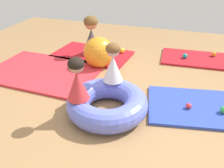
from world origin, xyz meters
name	(u,v)px	position (x,y,z in m)	size (l,w,h in m)	color
ground_plane	(116,113)	(0.00, 0.00, 0.00)	(8.00, 8.00, 0.00)	#9E7549
gym_mat_near_left	(194,59)	(0.93, 2.13, 0.02)	(1.22, 0.80, 0.04)	#B21923
gym_mat_far_left	(44,72)	(-1.55, 0.72, 0.02)	(1.86, 1.29, 0.04)	red
gym_mat_near_right	(192,107)	(0.95, 0.43, 0.02)	(1.17, 0.91, 0.04)	#2D47B7
gym_mat_far_right	(92,54)	(-1.04, 1.71, 0.02)	(1.51, 0.91, 0.04)	#B21923
inflatable_cushion	(107,103)	(-0.11, -0.03, 0.15)	(1.06, 1.06, 0.30)	#6070E5
child_in_white	(113,63)	(-0.15, 0.33, 0.56)	(0.39, 0.39, 0.54)	white
child_in_red	(77,79)	(-0.41, -0.24, 0.56)	(0.35, 0.35, 0.54)	red
adult_seated	(91,36)	(-1.04, 1.71, 0.41)	(0.48, 0.48, 0.76)	#4C4751
play_ball_yellow	(122,51)	(-0.47, 1.93, 0.09)	(0.10, 0.10, 0.10)	yellow
play_ball_red	(189,106)	(0.90, 0.34, 0.08)	(0.08, 0.08, 0.08)	red
play_ball_green	(224,110)	(1.34, 0.38, 0.09)	(0.09, 0.09, 0.09)	green
play_ball_teal	(185,56)	(0.76, 2.05, 0.09)	(0.09, 0.09, 0.09)	teal
play_ball_orange	(214,54)	(1.30, 2.32, 0.09)	(0.09, 0.09, 0.09)	orange
exercise_ball_large	(99,52)	(-0.72, 1.27, 0.28)	(0.55, 0.55, 0.55)	orange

